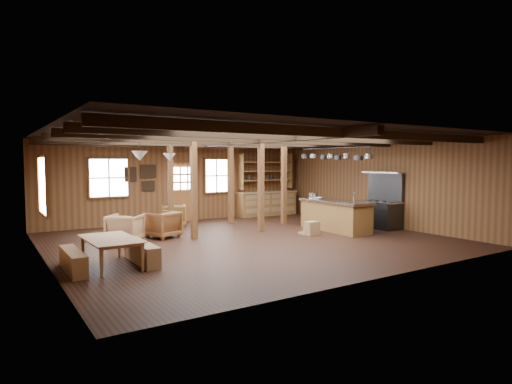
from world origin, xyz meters
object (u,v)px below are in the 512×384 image
at_px(kitchen_island, 335,215).
at_px(commercial_range, 380,209).
at_px(armchair_a, 163,225).
at_px(armchair_c, 125,228).
at_px(dining_table, 113,252).
at_px(armchair_b, 174,215).

xyz_separation_m(kitchen_island, commercial_range, (1.60, -0.35, 0.12)).
height_order(armchair_a, armchair_c, armchair_c).
distance_m(dining_table, armchair_a, 3.33).
bearing_deg(kitchen_island, armchair_a, 162.79).
bearing_deg(armchair_c, armchair_b, -97.30).
relative_size(dining_table, armchair_b, 2.11).
relative_size(kitchen_island, armchair_c, 3.09).
distance_m(commercial_range, armchair_c, 7.83).
distance_m(kitchen_island, commercial_range, 1.64).
relative_size(kitchen_island, dining_table, 1.52).
bearing_deg(kitchen_island, armchair_b, 138.80).
bearing_deg(armchair_a, armchair_c, -14.34).
bearing_deg(commercial_range, armchair_a, 162.59).
xyz_separation_m(kitchen_island, armchair_b, (-3.83, 3.57, -0.12)).
bearing_deg(armchair_a, armchair_b, -141.96).
xyz_separation_m(dining_table, armchair_b, (3.12, 4.51, 0.07)).
xyz_separation_m(commercial_range, armchair_a, (-6.51, 2.04, -0.23)).
distance_m(armchair_a, armchair_b, 2.17).
relative_size(dining_table, armchair_c, 2.03).
height_order(kitchen_island, dining_table, kitchen_island).
height_order(commercial_range, armchair_a, commercial_range).
xyz_separation_m(commercial_range, dining_table, (-8.55, -0.59, -0.30)).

